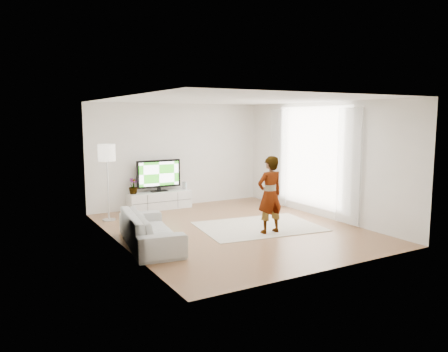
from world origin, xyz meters
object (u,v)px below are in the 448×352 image
rug (259,227)px  media_console (160,200)px  player (270,195)px  sofa (150,229)px  television (159,174)px  floor_lamp (107,156)px

rug → media_console: bearing=112.7°
player → rug: bearing=-101.4°
media_console → rug: (1.21, -2.90, -0.23)m
media_console → sofa: 3.36m
media_console → television: 0.69m
media_console → player: 3.68m
rug → sofa: sofa is taller
media_console → television: bearing=90.0°
television → floor_lamp: size_ratio=0.67×
player → sofa: 2.58m
rug → floor_lamp: (-2.74, 2.30, 1.53)m
rug → player: 1.00m
media_console → floor_lamp: 2.09m
player → sofa: size_ratio=0.74×
television → player: 3.66m
media_console → television: (-0.00, 0.03, 0.69)m
sofa → floor_lamp: (-0.13, 2.46, 1.21)m
floor_lamp → sofa: bearing=-86.9°
television → sofa: bearing=-114.3°
player → sofa: bearing=-9.5°
sofa → media_console: bearing=-16.0°
rug → floor_lamp: size_ratio=1.44×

